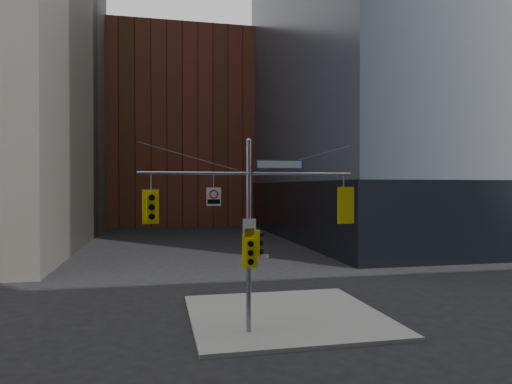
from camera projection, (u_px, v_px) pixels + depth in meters
name	position (u px, v px, depth m)	size (l,w,h in m)	color
ground	(261.00, 355.00, 14.93)	(160.00, 160.00, 0.00)	black
sidewalk_corner	(286.00, 315.00, 19.26)	(8.00, 8.00, 0.15)	gray
podium_ne	(438.00, 209.00, 52.07)	(36.40, 36.40, 6.00)	black
brick_midrise	(179.00, 133.00, 71.46)	(26.00, 20.00, 28.00)	brown
signal_assembly	(249.00, 216.00, 16.83)	(8.00, 0.80, 7.30)	gray
traffic_light_west_arm	(151.00, 207.00, 16.09)	(0.59, 0.50, 1.23)	yellow
traffic_light_east_arm	(344.00, 205.00, 17.61)	(0.67, 0.55, 1.41)	yellow
traffic_light_pole_side	(257.00, 243.00, 16.91)	(0.37, 0.31, 0.95)	yellow
traffic_light_pole_front	(250.00, 252.00, 16.58)	(0.58, 0.49, 1.21)	yellow
street_sign_blade	(279.00, 164.00, 17.05)	(1.80, 0.12, 0.35)	navy
regulatory_sign_arm	(214.00, 196.00, 16.52)	(0.53, 0.09, 0.67)	silver
regulatory_sign_pole	(249.00, 228.00, 16.72)	(0.49, 0.06, 0.64)	silver
street_blade_ew	(261.00, 257.00, 16.94)	(0.68, 0.12, 0.14)	silver
street_blade_ns	(246.00, 261.00, 17.29)	(0.06, 0.74, 0.15)	#145926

